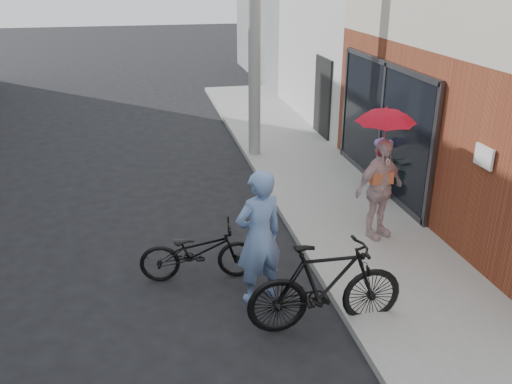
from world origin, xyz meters
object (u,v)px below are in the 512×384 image
object	(u,v)px
utility_pole	(254,6)
bike_left	(198,251)
kimono_woman	(379,189)
officer	(259,237)
planter	(380,190)
bike_right	(326,286)

from	to	relation	value
utility_pole	bike_left	size ratio (longest dim) A/B	4.11
utility_pole	kimono_woman	size ratio (longest dim) A/B	4.20
kimono_woman	officer	bearing A→B (deg)	-172.07
kimono_woman	planter	distance (m)	1.96
bike_left	planter	distance (m)	4.39
bike_right	planter	xyz separation A→B (m)	(2.39, 3.66, -0.39)
utility_pole	bike_right	world-z (taller)	utility_pole
bike_left	bike_right	xyz separation A→B (m)	(1.43, -1.50, 0.15)
planter	bike_left	bearing A→B (deg)	-150.46
bike_left	utility_pole	bearing A→B (deg)	-15.66
officer	kimono_woman	world-z (taller)	officer
officer	kimono_woman	size ratio (longest dim) A/B	1.14
bike_left	kimono_woman	bearing A→B (deg)	-75.17
bike_left	kimono_woman	world-z (taller)	kimono_woman
kimono_woman	planter	world-z (taller)	kimono_woman
bike_right	planter	bearing A→B (deg)	-32.02
officer	planter	world-z (taller)	officer
bike_right	utility_pole	bearing A→B (deg)	-3.21
kimono_woman	bike_left	bearing A→B (deg)	169.31
bike_left	bike_right	distance (m)	2.08
officer	bike_left	distance (m)	1.14
bike_left	bike_right	size ratio (longest dim) A/B	0.85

